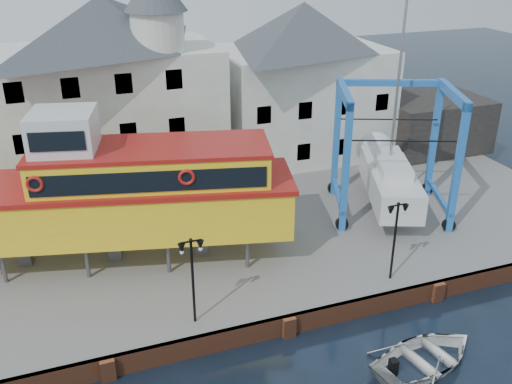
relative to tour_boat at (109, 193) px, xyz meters
name	(u,v)px	position (x,y,z in m)	size (l,w,h in m)	color
ground	(288,335)	(6.57, -7.73, -4.82)	(140.00, 140.00, 0.00)	black
hardstanding	(219,220)	(6.57, 3.27, -4.32)	(44.00, 22.00, 1.00)	slate
quay_wall	(287,325)	(6.57, -7.63, -4.32)	(44.00, 0.47, 1.00)	brown
building_white_main	(111,89)	(1.70, 10.66, 2.52)	(14.00, 8.30, 14.00)	beige
building_white_right	(302,81)	(15.57, 11.26, 1.78)	(12.00, 8.00, 11.20)	beige
shed_dark	(426,121)	(25.57, 9.27, -1.82)	(8.00, 7.00, 4.00)	black
lamp_post_left	(192,260)	(2.57, -6.53, -0.65)	(1.12, 0.32, 4.20)	black
lamp_post_right	(397,222)	(12.57, -6.53, -0.65)	(1.12, 0.32, 4.20)	black
tour_boat	(109,193)	(0.00, 0.00, 0.00)	(19.12, 8.64, 8.10)	#59595E
travel_lift	(388,169)	(16.76, 0.83, -1.37)	(8.34, 9.97, 14.72)	#1A5FA6
motorboat_b	(425,365)	(11.26, -11.52, -4.82)	(3.62, 5.07, 1.05)	silver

